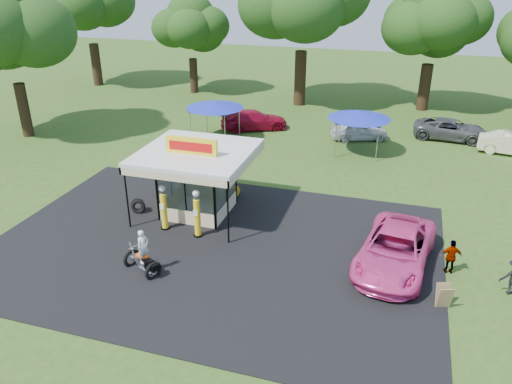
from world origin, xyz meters
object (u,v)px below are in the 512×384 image
Objects in this scene: pink_sedan at (395,250)px; bg_car_c at (359,130)px; gas_pump_left at (164,209)px; tent_east at (359,115)px; gas_pump_right at (197,215)px; gas_station_kiosk at (198,180)px; tent_west at (215,105)px; a_frame_sign at (444,297)px; kiosk_car at (215,187)px; bg_car_d at (451,129)px; spectator_east_b at (451,257)px; motorcycle at (143,256)px; bg_car_b at (254,120)px.

bg_car_c is (-3.37, 16.45, -0.13)m from pink_sedan.
gas_pump_left reaches higher than pink_sedan.
tent_east reaches higher than bg_car_c.
gas_pump_right reaches higher than pink_sedan.
bg_car_c is at bearing 65.26° from gas_station_kiosk.
gas_station_kiosk reaches higher than bg_car_c.
tent_west is at bearing -178.49° from tent_east.
gas_pump_right is 2.49× the size of a_frame_sign.
kiosk_car is 13.64m from bg_car_c.
gas_pump_right is 0.40× the size of pink_sedan.
spectator_east_b is at bearing -177.57° from bg_car_d.
a_frame_sign is 0.24× the size of tent_west.
tent_east reaches higher than motorcycle.
bg_car_c is 10.57m from tent_west.
gas_station_kiosk is 12.35m from spectator_east_b.
tent_west is at bearing 112.46° from bg_car_d.
gas_pump_left is at bearing -11.26° from spectator_east_b.
bg_car_c is (-5.28, 18.77, 0.21)m from a_frame_sign.
tent_east reaches higher than spectator_east_b.
gas_pump_right reaches higher than gas_pump_left.
bg_car_b is (-1.50, 20.06, -0.07)m from motorcycle.
gas_station_kiosk is at bearing 68.95° from gas_pump_left.
pink_sedan is at bearing -76.82° from tent_east.
a_frame_sign is at bearing -10.77° from gas_pump_left.
motorcycle is 25.52m from bg_car_d.
spectator_east_b is 0.29× the size of bg_car_d.
bg_car_d is (12.92, 16.21, -1.05)m from gas_station_kiosk.
a_frame_sign is 2.54m from spectator_east_b.
kiosk_car is 12.87m from spectator_east_b.
gas_pump_right is at bearing -10.24° from spectator_east_b.
gas_station_kiosk is at bearing 175.27° from pink_sedan.
tent_east reaches higher than kiosk_car.
pink_sedan is 14.07m from tent_east.
spectator_east_b is 21.27m from bg_car_b.
tent_west is (-3.39, 8.84, 2.10)m from kiosk_car.
pink_sedan is at bearing 175.61° from bg_car_d.
pink_sedan is 18.72m from bg_car_d.
gas_pump_left is at bearing 127.32° from motorcycle.
kiosk_car is at bearing 101.81° from gas_pump_right.
bg_car_d is at bearing 69.25° from a_frame_sign.
gas_station_kiosk is 1.33× the size of bg_car_c.
motorcycle is 10.50m from pink_sedan.
gas_pump_left is 12.98m from spectator_east_b.
tent_west reaches higher than gas_pump_right.
gas_station_kiosk reaches higher than tent_west.
a_frame_sign is at bearing 176.19° from bg_car_c.
tent_west reaches higher than a_frame_sign.
bg_car_d is at bearing 17.54° from tent_west.
motorcycle is at bearing 5.37° from spectator_east_b.
tent_east is (6.70, 17.12, 1.80)m from motorcycle.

